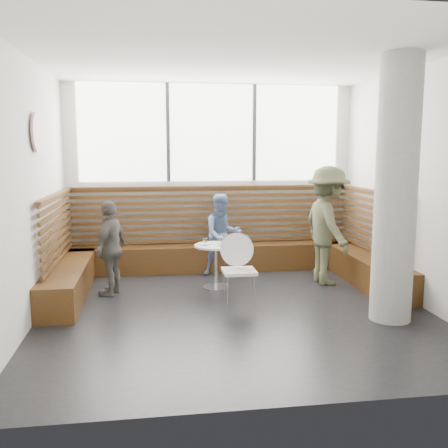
{
  "coord_description": "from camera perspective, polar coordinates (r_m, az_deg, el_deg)",
  "views": [
    {
      "loc": [
        -1.06,
        -6.2,
        2.09
      ],
      "look_at": [
        0.0,
        1.0,
        1.0
      ],
      "focal_mm": 40.0,
      "sensor_mm": 36.0,
      "label": 1
    }
  ],
  "objects": [
    {
      "name": "menu_card",
      "position": [
        7.31,
        -0.64,
        -2.69
      ],
      "size": [
        0.22,
        0.18,
        0.0
      ],
      "primitive_type": "cube",
      "rotation": [
        0.0,
        0.0,
        -0.26
      ],
      "color": "#A5C64C",
      "rests_on": "cafe_table"
    },
    {
      "name": "cafe_chair",
      "position": [
        6.77,
        1.63,
        -4.51
      ],
      "size": [
        0.46,
        0.45,
        0.96
      ],
      "rotation": [
        0.0,
        0.0,
        -0.01
      ],
      "color": "white",
      "rests_on": "ground"
    },
    {
      "name": "plate_near",
      "position": [
        7.56,
        -2.26,
        -2.27
      ],
      "size": [
        0.22,
        0.22,
        0.02
      ],
      "primitive_type": "cylinder",
      "color": "white",
      "rests_on": "cafe_table"
    },
    {
      "name": "glass_mid",
      "position": [
        7.42,
        -0.48,
        -2.1
      ],
      "size": [
        0.07,
        0.07,
        0.11
      ],
      "primitive_type": "cylinder",
      "color": "white",
      "rests_on": "cafe_table"
    },
    {
      "name": "glass_right",
      "position": [
        7.55,
        0.53,
        -1.93
      ],
      "size": [
        0.07,
        0.07,
        0.11
      ],
      "primitive_type": "cylinder",
      "color": "white",
      "rests_on": "cafe_table"
    },
    {
      "name": "concrete_column",
      "position": [
        6.33,
        19.06,
        3.61
      ],
      "size": [
        0.5,
        0.5,
        3.2
      ],
      "primitive_type": "cylinder",
      "color": "gray",
      "rests_on": "ground"
    },
    {
      "name": "child_left",
      "position": [
        7.37,
        -12.8,
        -2.69
      ],
      "size": [
        0.61,
        0.87,
        1.37
      ],
      "primitive_type": "imported",
      "rotation": [
        0.0,
        0.0,
        -1.95
      ],
      "color": "#5A5752",
      "rests_on": "ground"
    },
    {
      "name": "child_back",
      "position": [
        8.34,
        -0.18,
        -1.22
      ],
      "size": [
        0.74,
        0.62,
        1.36
      ],
      "primitive_type": "imported",
      "rotation": [
        0.0,
        0.0,
        0.17
      ],
      "color": "#5C72A0",
      "rests_on": "ground"
    },
    {
      "name": "wall_art",
      "position": [
        6.75,
        -20.65,
        9.76
      ],
      "size": [
        0.03,
        0.5,
        0.5
      ],
      "primitive_type": "cylinder",
      "rotation": [
        0.0,
        1.57,
        0.0
      ],
      "color": "white",
      "rests_on": "room"
    },
    {
      "name": "glass_left",
      "position": [
        7.46,
        -2.16,
        -2.08
      ],
      "size": [
        0.07,
        0.07,
        0.1
      ],
      "primitive_type": "cylinder",
      "color": "white",
      "rests_on": "cafe_table"
    },
    {
      "name": "booth",
      "position": [
        8.22,
        -0.79,
        -3.3
      ],
      "size": [
        5.0,
        2.5,
        1.44
      ],
      "color": "#3C240F",
      "rests_on": "ground"
    },
    {
      "name": "room",
      "position": [
        6.32,
        1.32,
        4.08
      ],
      "size": [
        5.0,
        5.0,
        3.2
      ],
      "color": "silver",
      "rests_on": "ground"
    },
    {
      "name": "plate_far",
      "position": [
        7.66,
        -0.1,
        -2.13
      ],
      "size": [
        0.22,
        0.22,
        0.02
      ],
      "primitive_type": "cylinder",
      "color": "white",
      "rests_on": "cafe_table"
    },
    {
      "name": "adult_man",
      "position": [
        7.91,
        11.73,
        -0.16
      ],
      "size": [
        0.77,
        1.24,
        1.84
      ],
      "primitive_type": "imported",
      "rotation": [
        0.0,
        0.0,
        1.65
      ],
      "color": "#4D5035",
      "rests_on": "ground"
    },
    {
      "name": "cafe_table",
      "position": [
        7.56,
        -0.94,
        -3.8
      ],
      "size": [
        0.65,
        0.65,
        0.67
      ],
      "color": "silver",
      "rests_on": "ground"
    }
  ]
}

